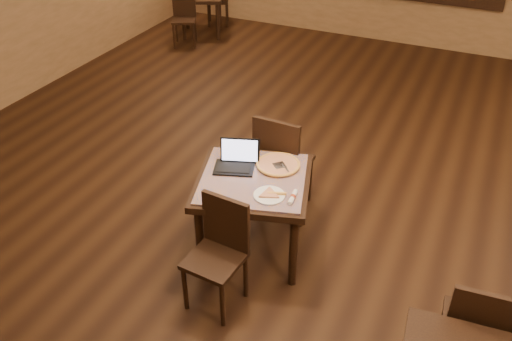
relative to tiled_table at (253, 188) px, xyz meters
The scene contains 14 objects.
ground 0.93m from the tiled_table, 100.45° to the left, with size 10.00×10.00×0.00m, color black.
tiled_table is the anchor object (origin of this frame).
chair_main_near 0.64m from the tiled_table, 89.37° to the right, with size 0.43×0.43×0.92m.
chair_main_far 0.61m from the tiled_table, 90.42° to the left, with size 0.47×0.47×1.04m.
laptop 0.28m from the tiled_table, 152.77° to the left, with size 0.39×0.36×0.23m.
plate 0.31m from the tiled_table, 39.29° to the right, with size 0.25×0.25×0.01m, color white.
pizza_slice 0.31m from the tiled_table, 39.29° to the right, with size 0.19×0.19×0.02m, color beige, non-canonical shape.
pizza_pan 0.29m from the tiled_table, 63.43° to the left, with size 0.33×0.33×0.01m, color silver.
pizza_whole 0.29m from the tiled_table, 63.43° to the left, with size 0.37×0.37×0.03m.
spatula 0.29m from the tiled_table, 57.53° to the left, with size 0.10×0.23×0.01m, color silver.
napkin_roll 0.44m from the tiled_table, 19.29° to the right, with size 0.05×0.18×0.04m.
other_table_b 5.59m from the tiled_table, 123.90° to the left, with size 0.95×0.95×0.67m.
other_table_b_chair_near 5.20m from the tiled_table, 127.35° to the left, with size 0.50×0.50×0.87m.
other_table_c_chair_far 1.96m from the tiled_table, 18.38° to the right, with size 0.43×0.43×0.92m.
Camera 1 is at (1.65, -3.94, 3.28)m, focal length 38.00 mm.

